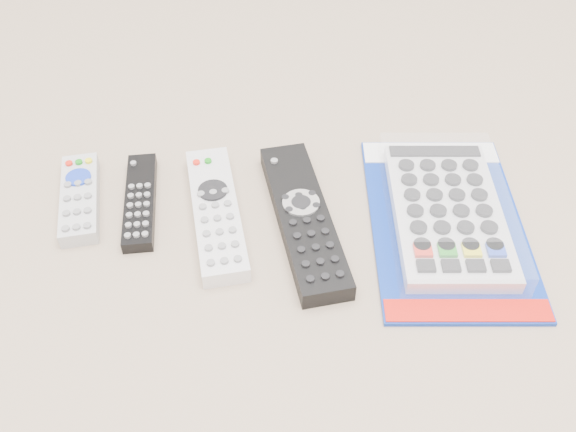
{
  "coord_description": "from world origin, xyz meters",
  "views": [
    {
      "loc": [
        -0.01,
        -0.54,
        0.55
      ],
      "look_at": [
        0.02,
        -0.02,
        0.01
      ],
      "focal_mm": 40.0,
      "sensor_mm": 36.0,
      "label": 1
    }
  ],
  "objects_px": {
    "remote_silver_dvd": "(216,212)",
    "remote_large_black": "(304,218)",
    "remote_slim_black": "(140,201)",
    "jumbo_remote_packaged": "(447,211)",
    "remote_small_grey": "(80,198)"
  },
  "relations": [
    {
      "from": "remote_small_grey",
      "to": "remote_slim_black",
      "type": "distance_m",
      "value": 0.07
    },
    {
      "from": "remote_slim_black",
      "to": "remote_large_black",
      "type": "height_order",
      "value": "remote_large_black"
    },
    {
      "from": "remote_small_grey",
      "to": "remote_large_black",
      "type": "distance_m",
      "value": 0.27
    },
    {
      "from": "remote_slim_black",
      "to": "jumbo_remote_packaged",
      "type": "relative_size",
      "value": 0.53
    },
    {
      "from": "remote_slim_black",
      "to": "remote_silver_dvd",
      "type": "xyz_separation_m",
      "value": [
        0.09,
        -0.03,
        0.0
      ]
    },
    {
      "from": "remote_slim_black",
      "to": "remote_large_black",
      "type": "xyz_separation_m",
      "value": [
        0.19,
        -0.04,
        0.0
      ]
    },
    {
      "from": "remote_small_grey",
      "to": "remote_slim_black",
      "type": "xyz_separation_m",
      "value": [
        0.07,
        -0.01,
        -0.0
      ]
    },
    {
      "from": "remote_slim_black",
      "to": "jumbo_remote_packaged",
      "type": "bearing_deg",
      "value": -10.72
    },
    {
      "from": "remote_small_grey",
      "to": "remote_silver_dvd",
      "type": "xyz_separation_m",
      "value": [
        0.17,
        -0.03,
        0.0
      ]
    },
    {
      "from": "jumbo_remote_packaged",
      "to": "remote_silver_dvd",
      "type": "bearing_deg",
      "value": 179.1
    },
    {
      "from": "remote_silver_dvd",
      "to": "remote_large_black",
      "type": "height_order",
      "value": "remote_large_black"
    },
    {
      "from": "remote_small_grey",
      "to": "remote_silver_dvd",
      "type": "height_order",
      "value": "remote_silver_dvd"
    },
    {
      "from": "remote_small_grey",
      "to": "remote_slim_black",
      "type": "bearing_deg",
      "value": -14.43
    },
    {
      "from": "jumbo_remote_packaged",
      "to": "remote_small_grey",
      "type": "bearing_deg",
      "value": 176.15
    },
    {
      "from": "remote_large_black",
      "to": "remote_silver_dvd",
      "type": "bearing_deg",
      "value": 161.77
    }
  ]
}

